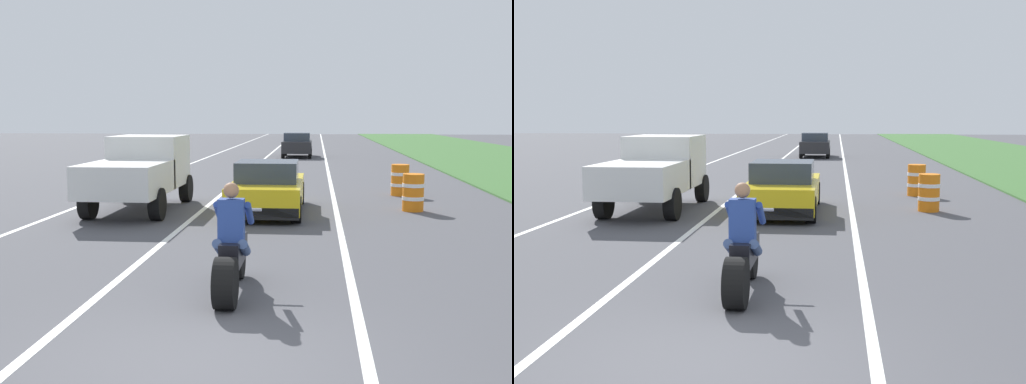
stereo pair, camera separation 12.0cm
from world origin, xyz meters
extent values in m
plane|color=#4C4C51|center=(0.00, 0.00, 0.00)|extent=(160.00, 160.00, 0.00)
cube|color=white|center=(-5.40, 20.00, 0.00)|extent=(0.14, 120.00, 0.01)
cube|color=white|center=(1.80, 20.00, 0.00)|extent=(0.14, 120.00, 0.01)
cube|color=white|center=(-1.80, 20.00, 0.00)|extent=(0.14, 120.00, 0.01)
cylinder|color=black|center=(0.07, 1.94, 0.35)|extent=(0.28, 0.69, 0.69)
cylinder|color=black|center=(0.07, 3.49, 0.31)|extent=(0.12, 0.63, 0.63)
cube|color=black|center=(0.07, 2.76, 0.61)|extent=(0.28, 1.10, 0.36)
cylinder|color=#B2B2B7|center=(0.07, 3.41, 0.68)|extent=(0.08, 0.36, 0.73)
cylinder|color=#A5A5AA|center=(0.07, 3.39, 1.11)|extent=(0.70, 0.05, 0.05)
cube|color=navy|center=(0.07, 2.53, 1.09)|extent=(0.36, 0.24, 0.60)
sphere|color=#9E7051|center=(0.07, 2.53, 1.51)|extent=(0.22, 0.22, 0.22)
cylinder|color=#384C7A|center=(-0.11, 2.56, 0.69)|extent=(0.14, 0.47, 0.32)
cylinder|color=navy|center=(-0.15, 2.83, 1.14)|extent=(0.10, 0.51, 0.40)
cylinder|color=#384C7A|center=(0.25, 2.56, 0.69)|extent=(0.14, 0.47, 0.32)
cylinder|color=navy|center=(0.29, 2.83, 1.14)|extent=(0.10, 0.51, 0.40)
cube|color=yellow|center=(-0.01, 10.22, 0.53)|extent=(1.80, 4.30, 0.64)
cube|color=#333D4C|center=(-0.01, 10.02, 1.11)|extent=(1.56, 1.70, 0.52)
cube|color=black|center=(-0.01, 8.17, 0.29)|extent=(1.76, 0.20, 0.28)
cylinder|color=black|center=(-0.81, 11.82, 0.32)|extent=(0.24, 0.64, 0.64)
cylinder|color=black|center=(0.79, 11.82, 0.32)|extent=(0.24, 0.64, 0.64)
cylinder|color=black|center=(-0.81, 8.62, 0.32)|extent=(0.24, 0.64, 0.64)
cylinder|color=black|center=(0.79, 8.62, 0.32)|extent=(0.24, 0.64, 0.64)
cube|color=silver|center=(-3.47, 11.20, 1.28)|extent=(1.90, 2.10, 1.40)
cube|color=#333D4C|center=(-3.47, 11.55, 1.67)|extent=(1.67, 0.29, 0.57)
cube|color=silver|center=(-3.47, 8.95, 0.98)|extent=(1.90, 2.70, 0.80)
cylinder|color=black|center=(-4.34, 12.00, 0.40)|extent=(0.28, 0.80, 0.80)
cylinder|color=black|center=(-2.60, 12.00, 0.40)|extent=(0.28, 0.80, 0.80)
cylinder|color=black|center=(-4.34, 8.65, 0.40)|extent=(0.28, 0.80, 0.80)
cylinder|color=black|center=(-2.60, 8.65, 0.40)|extent=(0.28, 0.80, 0.80)
cylinder|color=orange|center=(3.84, 10.77, 0.50)|extent=(0.56, 0.56, 1.00)
cylinder|color=white|center=(3.84, 10.77, 0.70)|extent=(0.58, 0.58, 0.10)
cylinder|color=white|center=(3.84, 10.77, 0.35)|extent=(0.58, 0.58, 0.10)
cylinder|color=orange|center=(3.92, 14.01, 0.50)|extent=(0.56, 0.56, 1.00)
cylinder|color=white|center=(3.92, 14.01, 0.70)|extent=(0.58, 0.58, 0.10)
cylinder|color=white|center=(3.92, 14.01, 0.35)|extent=(0.58, 0.58, 0.10)
cube|color=#262628|center=(0.07, 32.28, 0.65)|extent=(1.76, 4.00, 0.70)
cube|color=#333D4C|center=(0.07, 32.08, 1.25)|extent=(1.56, 2.00, 0.50)
cylinder|color=black|center=(-0.73, 33.68, 0.30)|extent=(0.20, 0.60, 0.60)
cylinder|color=black|center=(0.87, 33.68, 0.30)|extent=(0.20, 0.60, 0.60)
cylinder|color=black|center=(-0.73, 30.88, 0.30)|extent=(0.20, 0.60, 0.60)
cylinder|color=black|center=(0.87, 30.88, 0.30)|extent=(0.20, 0.60, 0.60)
camera|label=1|loc=(1.25, -5.90, 2.54)|focal=43.25mm
camera|label=2|loc=(1.37, -5.88, 2.54)|focal=43.25mm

